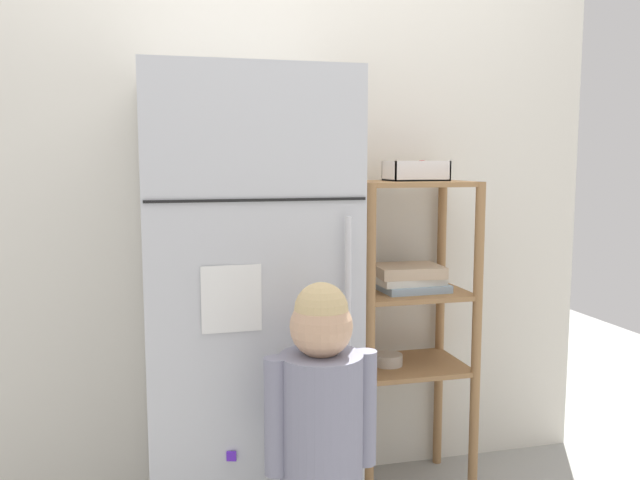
{
  "coord_description": "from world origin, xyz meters",
  "views": [
    {
      "loc": [
        -0.49,
        -2.14,
        1.28
      ],
      "look_at": [
        0.06,
        0.02,
        1.01
      ],
      "focal_mm": 36.68,
      "sensor_mm": 36.0,
      "label": 1
    }
  ],
  "objects_px": {
    "refrigerator": "(245,310)",
    "child_standing": "(321,421)",
    "pantry_shelf_unit": "(408,301)",
    "fruit_bin": "(418,172)"
  },
  "relations": [
    {
      "from": "child_standing",
      "to": "fruit_bin",
      "type": "bearing_deg",
      "value": 50.66
    },
    {
      "from": "child_standing",
      "to": "pantry_shelf_unit",
      "type": "relative_size",
      "value": 0.8
    },
    {
      "from": "fruit_bin",
      "to": "refrigerator",
      "type": "bearing_deg",
      "value": -167.43
    },
    {
      "from": "fruit_bin",
      "to": "child_standing",
      "type": "bearing_deg",
      "value": -129.34
    },
    {
      "from": "refrigerator",
      "to": "fruit_bin",
      "type": "xyz_separation_m",
      "value": [
        0.68,
        0.15,
        0.46
      ]
    },
    {
      "from": "child_standing",
      "to": "pantry_shelf_unit",
      "type": "bearing_deg",
      "value": 52.06
    },
    {
      "from": "child_standing",
      "to": "fruit_bin",
      "type": "relative_size",
      "value": 4.37
    },
    {
      "from": "refrigerator",
      "to": "child_standing",
      "type": "height_order",
      "value": "refrigerator"
    },
    {
      "from": "refrigerator",
      "to": "child_standing",
      "type": "xyz_separation_m",
      "value": [
        0.13,
        -0.52,
        -0.2
      ]
    },
    {
      "from": "child_standing",
      "to": "pantry_shelf_unit",
      "type": "xyz_separation_m",
      "value": [
        0.51,
        0.66,
        0.16
      ]
    }
  ]
}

